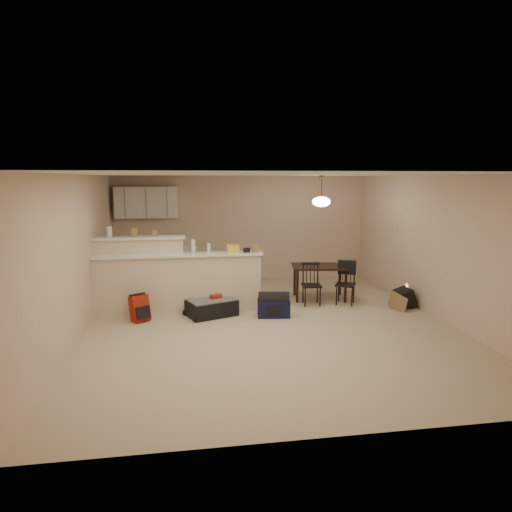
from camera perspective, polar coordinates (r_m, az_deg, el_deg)
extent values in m
plane|color=#C2B095|center=(7.85, 1.54, -8.42)|extent=(7.00, 7.00, 0.00)
plane|color=white|center=(7.46, 1.62, 10.16)|extent=(7.00, 7.00, 0.00)
cube|color=beige|center=(10.98, -1.77, 3.47)|extent=(6.00, 0.02, 2.50)
cube|color=beige|center=(4.24, 10.32, -6.74)|extent=(6.00, 0.02, 2.50)
cube|color=beige|center=(7.61, -21.24, 0.04)|extent=(0.02, 7.00, 2.50)
cube|color=beige|center=(8.62, 21.59, 1.08)|extent=(0.02, 7.00, 2.50)
cube|color=beige|center=(8.45, -9.65, -3.53)|extent=(3.00, 0.28, 1.05)
cube|color=white|center=(8.35, -9.75, 0.11)|extent=(3.08, 0.38, 0.04)
cube|color=beige|center=(8.67, -14.29, -2.35)|extent=(1.60, 0.24, 1.35)
cube|color=white|center=(8.56, -14.49, 2.21)|extent=(1.68, 0.34, 0.04)
cube|color=white|center=(10.70, -13.51, 6.54)|extent=(1.40, 0.34, 0.70)
cube|color=white|center=(10.73, -12.19, -1.22)|extent=(1.80, 0.60, 0.90)
cube|color=beige|center=(9.94, 17.09, 3.84)|extent=(0.02, 0.12, 0.12)
cylinder|color=silver|center=(8.61, -17.88, 2.90)|extent=(0.10, 0.10, 0.20)
cube|color=#906D4A|center=(8.56, -14.95, 2.86)|extent=(0.10, 0.07, 0.16)
cube|color=#906D4A|center=(8.53, -12.54, 2.80)|extent=(0.08, 0.06, 0.12)
cylinder|color=silver|center=(8.32, -7.85, 1.18)|extent=(0.07, 0.07, 0.26)
cylinder|color=silver|center=(8.34, -5.94, 0.96)|extent=(0.06, 0.06, 0.18)
cube|color=#906D4A|center=(8.38, -2.89, 0.90)|extent=(0.22, 0.18, 0.14)
cube|color=#906D4A|center=(8.41, -1.16, 0.74)|extent=(0.12, 0.10, 0.08)
cube|color=#906D4A|center=(8.43, -0.05, 0.94)|extent=(0.12, 0.10, 0.13)
cube|color=black|center=(9.34, 7.97, -1.31)|extent=(1.20, 0.89, 0.04)
cylinder|color=black|center=(9.07, 5.19, -3.82)|extent=(0.05, 0.05, 0.65)
cylinder|color=black|center=(9.21, 11.14, -3.75)|extent=(0.05, 0.05, 0.65)
cylinder|color=black|center=(9.64, 4.85, -3.00)|extent=(0.05, 0.05, 0.65)
cylinder|color=black|center=(9.78, 10.45, -2.95)|extent=(0.05, 0.05, 0.65)
cylinder|color=brown|center=(9.18, 8.20, 8.41)|extent=(0.02, 0.02, 0.50)
cylinder|color=brown|center=(9.17, 8.24, 9.85)|extent=(0.12, 0.12, 0.03)
ellipsoid|color=white|center=(9.19, 8.16, 6.73)|extent=(0.36, 0.36, 0.20)
cube|color=black|center=(8.28, -5.56, -6.47)|extent=(0.97, 0.81, 0.28)
cube|color=#A52012|center=(8.17, -14.34, -6.35)|extent=(0.35, 0.32, 0.45)
cube|color=#111337|center=(8.19, 2.22, -6.52)|extent=(0.60, 0.38, 0.31)
cube|color=black|center=(9.24, 18.04, -5.02)|extent=(0.28, 0.39, 0.34)
cube|color=#906D4A|center=(8.95, 17.30, -5.53)|extent=(0.17, 0.39, 0.31)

